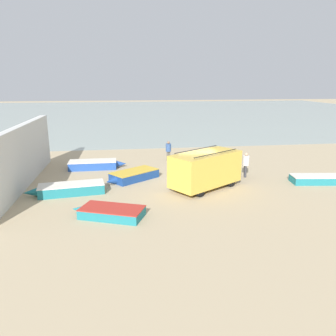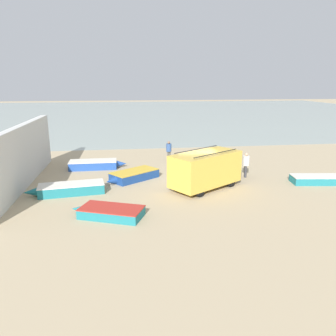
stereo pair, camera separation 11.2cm
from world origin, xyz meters
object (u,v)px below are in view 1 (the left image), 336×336
(fishing_rowboat_0, at_px, (322,179))
(fishing_rowboat_3, at_px, (221,160))
(fishing_rowboat_2, at_px, (69,189))
(fishing_rowboat_4, at_px, (133,175))
(fishing_rowboat_1, at_px, (95,165))
(parked_van, at_px, (206,169))
(fisherman_1, at_px, (246,163))
(fishing_rowboat_5, at_px, (110,212))
(fisherman_0, at_px, (168,149))

(fishing_rowboat_0, distance_m, fishing_rowboat_3, 7.86)
(fishing_rowboat_0, bearing_deg, fishing_rowboat_3, 138.93)
(fishing_rowboat_2, xyz_separation_m, fishing_rowboat_4, (3.95, 2.42, 0.00))
(fishing_rowboat_0, relative_size, fishing_rowboat_1, 1.05)
(parked_van, height_order, fishing_rowboat_2, parked_van)
(fishing_rowboat_0, bearing_deg, fisherman_1, 163.16)
(fishing_rowboat_1, bearing_deg, fishing_rowboat_2, -101.20)
(fishing_rowboat_2, distance_m, fishing_rowboat_5, 4.66)
(fishing_rowboat_0, relative_size, fishing_rowboat_2, 0.97)
(parked_van, height_order, fishing_rowboat_4, parked_van)
(fishing_rowboat_0, distance_m, fishing_rowboat_4, 12.76)
(fishing_rowboat_1, height_order, fisherman_1, fisherman_1)
(parked_van, distance_m, fishing_rowboat_3, 6.52)
(fisherman_0, bearing_deg, fishing_rowboat_3, -121.95)
(fishing_rowboat_2, relative_size, fisherman_1, 2.68)
(fishing_rowboat_3, xyz_separation_m, fishing_rowboat_4, (-7.29, -3.37, -0.02))
(fishing_rowboat_0, relative_size, fisherman_0, 2.72)
(parked_van, xyz_separation_m, fishing_rowboat_0, (7.99, -0.06, -1.00))
(parked_van, relative_size, fisherman_0, 2.99)
(fishing_rowboat_1, bearing_deg, fishing_rowboat_3, -1.36)
(fishing_rowboat_1, xyz_separation_m, fisherman_0, (6.07, 1.72, 0.71))
(parked_van, bearing_deg, fishing_rowboat_0, -34.07)
(fishing_rowboat_0, height_order, fisherman_0, fisherman_0)
(fishing_rowboat_3, relative_size, fisherman_0, 2.80)
(fishing_rowboat_4, distance_m, fisherman_0, 6.15)
(fishing_rowboat_3, relative_size, fishing_rowboat_5, 1.23)
(parked_van, xyz_separation_m, fishing_rowboat_2, (-8.46, 0.04, -0.96))
(fishing_rowboat_0, height_order, fishing_rowboat_2, fishing_rowboat_2)
(fisherman_0, distance_m, fisherman_1, 7.36)
(fishing_rowboat_1, relative_size, fishing_rowboat_3, 0.93)
(fishing_rowboat_2, relative_size, fishing_rowboat_4, 1.25)
(parked_van, xyz_separation_m, fishing_rowboat_5, (-5.88, -3.85, -1.01))
(fishing_rowboat_2, xyz_separation_m, fishing_rowboat_5, (2.58, -3.88, -0.06))
(fishing_rowboat_1, distance_m, fishing_rowboat_4, 4.50)
(fisherman_0, bearing_deg, parked_van, -178.13)
(fishing_rowboat_1, relative_size, fishing_rowboat_2, 0.93)
(fishing_rowboat_2, bearing_deg, fishing_rowboat_4, -156.38)
(fishing_rowboat_1, bearing_deg, fishing_rowboat_4, -51.37)
(fishing_rowboat_2, bearing_deg, fishing_rowboat_1, -108.40)
(parked_van, height_order, fishing_rowboat_1, parked_van)
(parked_van, xyz_separation_m, fishing_rowboat_4, (-4.51, 2.46, -0.96))
(fishing_rowboat_1, distance_m, fishing_rowboat_2, 6.00)
(fisherman_1, bearing_deg, fisherman_0, -39.38)
(fishing_rowboat_4, xyz_separation_m, fishing_rowboat_5, (-1.37, -6.31, -0.06))
(fishing_rowboat_0, bearing_deg, parked_van, -173.03)
(fisherman_1, bearing_deg, fishing_rowboat_4, 7.53)
(parked_van, height_order, fisherman_0, parked_van)
(fishing_rowboat_0, bearing_deg, fishing_rowboat_1, 166.05)
(fishing_rowboat_5, bearing_deg, fisherman_1, -125.92)
(fishing_rowboat_3, bearing_deg, fishing_rowboat_5, -41.56)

